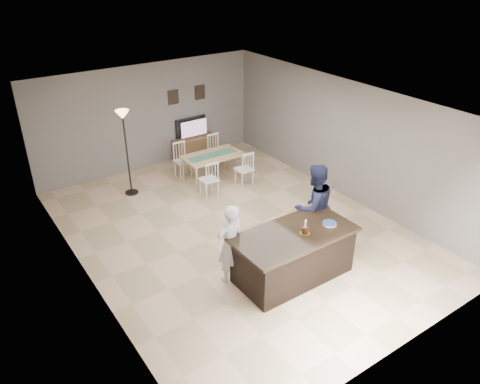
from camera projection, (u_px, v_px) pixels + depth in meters
floor at (235, 231)px, 9.68m from camera, size 8.00×8.00×0.00m
room_shell at (235, 156)px, 8.90m from camera, size 8.00×8.00×8.00m
kitchen_island at (293, 254)px, 8.16m from camera, size 2.15×1.10×0.90m
tv_console at (195, 148)px, 12.89m from camera, size 1.20×0.40×0.60m
television at (193, 128)px, 12.68m from camera, size 0.91×0.12×0.53m
tv_screen_glow at (194, 128)px, 12.62m from camera, size 0.78×0.00×0.78m
picture_frames at (187, 95)px, 12.34m from camera, size 1.10×0.02×0.38m
doorway at (142, 299)px, 5.92m from camera, size 0.00×2.10×2.65m
woman at (230, 244)px, 7.95m from camera, size 0.56×0.39×1.48m
man at (314, 206)px, 8.85m from camera, size 0.91×0.75×1.71m
birthday_cake at (305, 230)px, 7.92m from camera, size 0.17×0.17×0.26m
plate_stack at (330, 224)px, 8.18m from camera, size 0.25×0.25×0.04m
dining_table at (213, 159)px, 11.52m from camera, size 1.46×1.65×0.89m
floor_lamp at (124, 130)px, 10.43m from camera, size 0.31×0.31×2.04m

